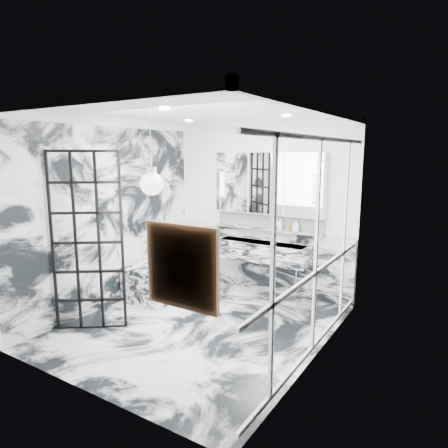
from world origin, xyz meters
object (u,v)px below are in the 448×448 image
Objects in this scene: trough_sink at (262,251)px; mirror_cabinet at (268,183)px; crittall_door at (87,243)px; bathtub at (173,276)px.

mirror_cabinet reaches higher than trough_sink.
crittall_door is 2.73m from trough_sink.
crittall_door is at bearing -90.40° from bathtub.
mirror_cabinet is at bearing 32.06° from bathtub.
bathtub is at bearing -153.52° from trough_sink.
crittall_door reaches higher than bathtub.
bathtub is (0.01, 1.68, -0.89)m from crittall_door.
trough_sink is at bearing 23.67° from crittall_door.
mirror_cabinet is 2.20m from bathtub.
mirror_cabinet is (-0.00, 0.17, 1.09)m from trough_sink.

